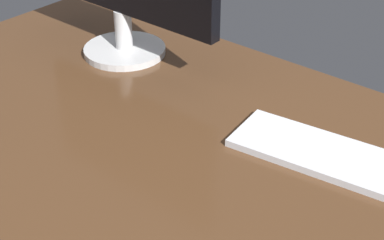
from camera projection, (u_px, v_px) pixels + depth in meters
desk at (162, 138)px, 113.70cm from camera, size 140.00×84.00×2.00cm
keyboard at (329, 156)px, 105.97cm from camera, size 36.77×17.41×1.38cm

